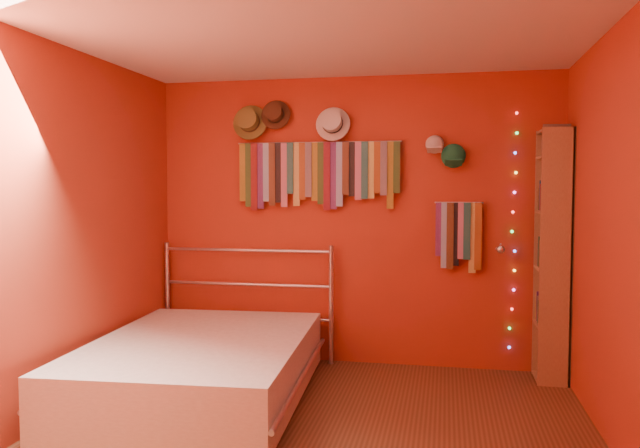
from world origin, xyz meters
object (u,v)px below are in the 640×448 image
Objects in this scene: bookshelf at (558,254)px; reading_lamp at (500,249)px; tie_rack at (316,171)px; bed at (201,366)px.

reading_lamp is at bearing -178.70° from bookshelf.
tie_rack is 1.68m from reading_lamp.
bookshelf reaches higher than reading_lamp.
bookshelf is 0.91× the size of bed.
bed is (-2.17, -0.95, -0.81)m from reading_lamp.
tie_rack is 0.66× the size of bed.
tie_rack is at bearing 175.54° from bookshelf.
tie_rack is 1.93m from bed.
bed is (-2.61, -0.96, -0.78)m from bookshelf.
tie_rack is 2.10m from bookshelf.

